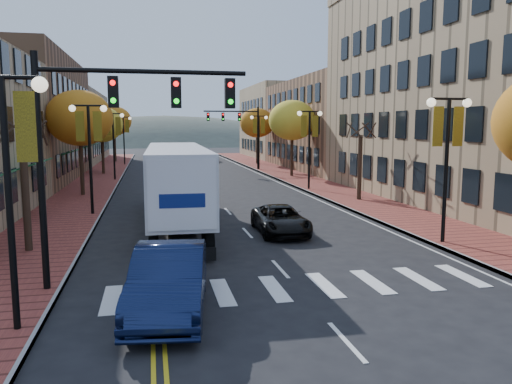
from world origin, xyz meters
TOP-DOWN VIEW (x-y plane):
  - ground at (0.00, 0.00)m, footprint 200.00×200.00m
  - sidewalk_left at (-9.00, 32.50)m, footprint 4.00×85.00m
  - sidewalk_right at (9.00, 32.50)m, footprint 4.00×85.00m
  - building_left_mid at (-17.00, 36.00)m, footprint 12.00×24.00m
  - building_left_far at (-17.00, 61.00)m, footprint 12.00×26.00m
  - building_right_mid at (18.50, 42.00)m, footprint 15.00×24.00m
  - building_right_far at (18.50, 64.00)m, footprint 15.00×20.00m
  - tree_left_a at (-9.00, 8.00)m, footprint 0.28×0.28m
  - tree_left_b at (-9.00, 24.00)m, footprint 4.48×4.48m
  - tree_left_c at (-9.00, 40.00)m, footprint 4.16×4.16m
  - tree_left_d at (-9.00, 58.00)m, footprint 4.61×4.61m
  - tree_right_b at (9.00, 18.00)m, footprint 0.28×0.28m
  - tree_right_c at (9.00, 34.00)m, footprint 4.48×4.48m
  - tree_right_d at (9.00, 50.00)m, footprint 4.35×4.35m
  - lamp_left_a at (-7.50, 0.00)m, footprint 1.96×0.36m
  - lamp_left_b at (-7.50, 16.00)m, footprint 1.96×0.36m
  - lamp_left_c at (-7.50, 34.00)m, footprint 1.96×0.36m
  - lamp_left_d at (-7.50, 52.00)m, footprint 1.96×0.36m
  - lamp_right_a at (7.50, 6.00)m, footprint 1.96×0.36m
  - lamp_right_b at (7.50, 24.00)m, footprint 1.96×0.36m
  - lamp_right_c at (7.50, 42.00)m, footprint 1.96×0.36m
  - traffic_mast_near at (-5.48, 3.00)m, footprint 6.10×0.35m
  - traffic_mast_far at (5.48, 42.00)m, footprint 6.10×0.34m
  - semi_truck at (-3.10, 12.61)m, footprint 2.86×15.83m
  - navy_sedan at (-3.90, 0.75)m, footprint 2.51×5.49m
  - black_suv at (1.48, 9.61)m, footprint 2.25×4.66m
  - car_far_white at (-1.61, 51.98)m, footprint 2.18×4.38m
  - car_far_silver at (3.76, 56.47)m, footprint 2.28×4.72m
  - car_far_oncoming at (3.68, 63.71)m, footprint 1.93×5.02m

SIDE VIEW (x-z plane):
  - ground at x=0.00m, z-range 0.00..0.00m
  - sidewalk_left at x=-9.00m, z-range 0.00..0.15m
  - sidewalk_right at x=9.00m, z-range 0.00..0.15m
  - black_suv at x=1.48m, z-range 0.00..1.28m
  - car_far_silver at x=3.76m, z-range 0.00..1.33m
  - car_far_white at x=-1.61m, z-range 0.00..1.44m
  - car_far_oncoming at x=3.68m, z-range 0.00..1.63m
  - navy_sedan at x=-3.90m, z-range 0.00..1.74m
  - tree_left_a at x=-9.00m, z-range 0.15..4.35m
  - tree_right_b at x=9.00m, z-range 0.15..4.35m
  - semi_truck at x=-3.10m, z-range 0.33..4.28m
  - lamp_left_a at x=-7.50m, z-range 1.27..7.32m
  - lamp_left_b at x=-7.50m, z-range 1.27..7.32m
  - lamp_left_c at x=-7.50m, z-range 1.27..7.32m
  - lamp_left_d at x=-7.50m, z-range 1.27..7.32m
  - lamp_right_a at x=7.50m, z-range 1.27..7.32m
  - lamp_right_b at x=7.50m, z-range 1.27..7.32m
  - lamp_right_c at x=7.50m, z-range 1.27..7.32m
  - building_left_far at x=-17.00m, z-range 0.00..9.50m
  - traffic_mast_near at x=-5.48m, z-range 1.42..8.42m
  - traffic_mast_far at x=5.48m, z-range 1.42..8.42m
  - building_right_mid at x=18.50m, z-range 0.00..10.00m
  - tree_left_c at x=-9.00m, z-range 1.71..8.40m
  - tree_right_d at x=9.00m, z-range 1.79..8.79m
  - tree_left_b at x=-9.00m, z-range 1.84..9.05m
  - tree_right_c at x=9.00m, z-range 1.84..9.05m
  - building_left_mid at x=-17.00m, z-range 0.00..11.00m
  - building_right_far at x=18.50m, z-range 0.00..11.00m
  - tree_left_d at x=-9.00m, z-range 1.89..9.31m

